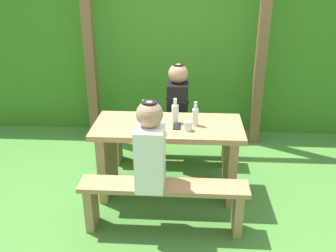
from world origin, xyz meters
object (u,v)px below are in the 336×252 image
object	(u,v)px
drinking_glass	(188,126)
bench_far	(171,137)
person_white_shirt	(150,148)
bottle_right	(175,113)
person_black_coat	(178,99)
picnic_table	(168,146)
bottle_center	(195,116)
cell_phone	(177,127)
bottle_left	(144,114)
bench_near	(164,197)

from	to	relation	value
drinking_glass	bench_far	bearing A→B (deg)	104.52
person_white_shirt	bottle_right	xyz separation A→B (m)	(0.17, 0.65, 0.05)
bench_far	person_black_coat	world-z (taller)	person_black_coat
picnic_table	person_white_shirt	world-z (taller)	person_white_shirt
person_black_coat	bottle_center	size ratio (longest dim) A/B	3.13
bottle_right	bottle_center	xyz separation A→B (m)	(0.19, -0.05, -0.00)
person_black_coat	cell_phone	size ratio (longest dim) A/B	5.14
picnic_table	bottle_left	world-z (taller)	bottle_left
person_white_shirt	drinking_glass	size ratio (longest dim) A/B	8.44
bench_far	bottle_left	world-z (taller)	bottle_left
picnic_table	bottle_left	size ratio (longest dim) A/B	6.08
picnic_table	bottle_left	distance (m)	0.39
bench_far	bench_near	bearing A→B (deg)	-90.00
bottle_right	person_white_shirt	bearing A→B (deg)	-104.47
picnic_table	bench_far	size ratio (longest dim) A/B	1.00
bottle_right	cell_phone	bearing A→B (deg)	-78.75
bottle_center	bench_far	bearing A→B (deg)	113.18
bottle_right	bottle_center	size ratio (longest dim) A/B	1.04
person_white_shirt	cell_phone	bearing A→B (deg)	70.59
bottle_left	bottle_right	world-z (taller)	bottle_right
drinking_glass	bottle_left	size ratio (longest dim) A/B	0.37
bottle_left	person_white_shirt	bearing A→B (deg)	-78.68
bottle_left	bottle_center	xyz separation A→B (m)	(0.48, -0.01, 0.00)
bottle_center	cell_phone	distance (m)	0.20
picnic_table	bench_far	xyz separation A→B (m)	(0.00, 0.60, -0.18)
picnic_table	bottle_center	world-z (taller)	bottle_center
picnic_table	person_black_coat	xyz separation A→B (m)	(0.07, 0.59, 0.28)
drinking_glass	bottle_left	xyz separation A→B (m)	(-0.41, 0.14, 0.05)
bench_far	bottle_left	distance (m)	0.80
bench_far	bottle_left	size ratio (longest dim) A/B	6.08
drinking_glass	bottle_center	xyz separation A→B (m)	(0.07, 0.13, 0.05)
person_black_coat	bottle_left	world-z (taller)	person_black_coat
bottle_right	person_black_coat	bearing A→B (deg)	89.31
picnic_table	cell_phone	world-z (taller)	cell_phone
person_white_shirt	cell_phone	size ratio (longest dim) A/B	5.14
bottle_center	cell_phone	world-z (taller)	bottle_center
bottle_center	picnic_table	bearing A→B (deg)	-178.87
picnic_table	bench_near	bearing A→B (deg)	-90.00
picnic_table	bottle_left	bearing A→B (deg)	176.23
person_white_shirt	cell_phone	distance (m)	0.57
drinking_glass	cell_phone	distance (m)	0.13
person_black_coat	bottle_right	size ratio (longest dim) A/B	3.01
bench_near	person_black_coat	size ratio (longest dim) A/B	1.95
bottle_left	bench_far	bearing A→B (deg)	68.84
person_white_shirt	person_black_coat	size ratio (longest dim) A/B	1.00
person_black_coat	drinking_glass	xyz separation A→B (m)	(0.12, -0.71, -0.00)
person_black_coat	bottle_center	world-z (taller)	person_black_coat
person_black_coat	drinking_glass	world-z (taller)	person_black_coat
bench_far	cell_phone	world-z (taller)	cell_phone
bench_far	bottle_center	size ratio (longest dim) A/B	6.10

